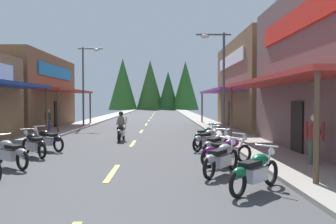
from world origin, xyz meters
TOP-DOWN VIEW (x-y plane):
  - ground at (0.00, 30.37)m, footprint 9.07×90.73m
  - sidewalk_left at (-5.65, 30.37)m, footprint 2.23×90.73m
  - sidewalk_right at (5.65, 30.37)m, footprint 2.23×90.73m
  - centerline_dashes at (0.00, 32.75)m, footprint 0.16×63.72m
  - storefront_left_far at (-10.34, 23.41)m, footprint 9.02×10.88m
  - storefront_right_far at (11.18, 23.29)m, footprint 10.70×12.25m
  - streetlamp_left at (-4.66, 24.51)m, footprint 1.98×0.30m
  - streetlamp_right at (4.64, 16.35)m, footprint 1.98×0.30m
  - motorcycle_parked_right_0 at (3.61, 5.10)m, footprint 1.59×1.58m
  - motorcycle_parked_right_1 at (3.14, 6.89)m, footprint 1.34×1.79m
  - motorcycle_parked_right_2 at (3.55, 8.25)m, footprint 1.90×1.16m
  - motorcycle_parked_right_3 at (3.49, 9.84)m, footprint 1.33×1.80m
  - motorcycle_parked_right_4 at (3.38, 11.70)m, footprint 1.49×1.67m
  - motorcycle_parked_right_5 at (3.49, 13.14)m, footprint 1.34×1.79m
  - motorcycle_parked_left_1 at (-3.35, 8.00)m, footprint 1.76×1.39m
  - motorcycle_parked_left_2 at (-3.41, 10.13)m, footprint 1.53×1.63m
  - motorcycle_parked_left_3 at (-3.41, 11.61)m, footprint 1.82×1.30m
  - rider_cruising_lead at (-0.72, 15.13)m, footprint 0.60×2.14m
  - pedestrian_browsing at (-6.08, 19.50)m, footprint 0.52×0.39m
  - pedestrian_waiting at (6.18, 7.70)m, footprint 0.52×0.40m
  - treeline_backdrop at (-0.79, 78.16)m, footprint 21.74×8.28m

SIDE VIEW (x-z plane):
  - ground at x=0.00m, z-range -0.10..0.00m
  - centerline_dashes at x=0.00m, z-range 0.00..0.01m
  - sidewalk_left at x=-5.65m, z-range 0.00..0.12m
  - sidewalk_right at x=5.65m, z-range 0.00..0.12m
  - motorcycle_parked_right_0 at x=3.61m, z-range -0.03..1.01m
  - motorcycle_parked_right_1 at x=3.14m, z-range -0.03..1.01m
  - motorcycle_parked_right_2 at x=3.55m, z-range -0.03..1.01m
  - motorcycle_parked_right_3 at x=3.49m, z-range -0.03..1.01m
  - motorcycle_parked_right_4 at x=3.38m, z-range -0.03..1.01m
  - motorcycle_parked_right_5 at x=3.49m, z-range -0.03..1.01m
  - motorcycle_parked_left_1 at x=-3.35m, z-range -0.03..1.01m
  - motorcycle_parked_left_2 at x=-3.41m, z-range -0.03..1.01m
  - motorcycle_parked_left_3 at x=-3.41m, z-range -0.03..1.01m
  - rider_cruising_lead at x=-0.72m, z-range -0.13..1.44m
  - pedestrian_browsing at x=-6.08m, z-range 0.12..1.72m
  - pedestrian_waiting at x=6.18m, z-range 0.14..1.84m
  - storefront_left_far at x=-10.34m, z-range 0.00..5.56m
  - storefront_right_far at x=11.18m, z-range 0.00..6.73m
  - streetlamp_right at x=4.64m, z-range 0.91..6.87m
  - streetlamp_left at x=-4.66m, z-range 0.94..7.35m
  - treeline_backdrop at x=-0.79m, z-range -0.33..12.01m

